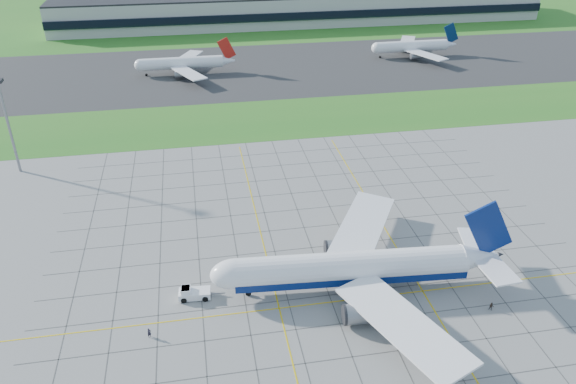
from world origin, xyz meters
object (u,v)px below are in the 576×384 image
light_mast (6,115)px  crew_far (491,307)px  airliner (353,268)px  pushback_tug (193,293)px  crew_near (149,333)px  distant_jet_1 (183,63)px  distant_jet_2 (413,46)px

light_mast → crew_far: 124.14m
airliner → crew_far: (23.48, -10.53, -4.11)m
pushback_tug → crew_near: bearing=-125.8°
crew_near → distant_jet_1: (8.50, 149.29, 3.54)m
crew_far → crew_near: bearing=-147.5°
light_mast → crew_near: size_ratio=13.59×
distant_jet_1 → crew_near: bearing=-93.3°
airliner → distant_jet_1: bearing=105.9°
airliner → distant_jet_1: airliner is taller
distant_jet_1 → distant_jet_2: 100.09m
airliner → distant_jet_2: airliner is taller
pushback_tug → crew_far: (53.75, -13.23, -0.23)m
distant_jet_2 → crew_near: bearing=-124.5°
light_mast → distant_jet_2: bearing=30.9°
crew_near → distant_jet_2: (108.26, 157.29, 3.54)m
airliner → distant_jet_2: 166.31m
light_mast → distant_jet_1: bearing=60.2°
airliner → crew_near: 38.79m
pushback_tug → crew_far: 55.35m
light_mast → pushback_tug: bearing=-53.9°
light_mast → airliner: 98.92m
pushback_tug → distant_jet_2: size_ratio=0.21×
airliner → crew_far: size_ratio=34.34×
crew_far → light_mast: bearing=179.1°
pushback_tug → crew_far: pushback_tug is taller
crew_far → airliner: bearing=-168.0°
light_mast → crew_near: (36.73, -70.35, -15.24)m
crew_far → distant_jet_2: size_ratio=0.04×
pushback_tug → crew_near: size_ratio=4.66×
airliner → distant_jet_1: size_ratio=1.37×
light_mast → crew_far: light_mast is taller
pushback_tug → crew_far: size_ratio=5.18×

